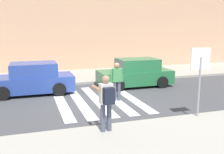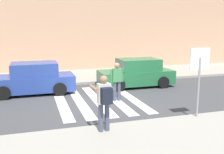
{
  "view_description": "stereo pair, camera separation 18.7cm",
  "coord_description": "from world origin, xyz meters",
  "px_view_note": "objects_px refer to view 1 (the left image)",
  "views": [
    {
      "loc": [
        -2.91,
        -10.99,
        3.24
      ],
      "look_at": [
        0.6,
        -0.2,
        1.1
      ],
      "focal_mm": 42.0,
      "sensor_mm": 36.0,
      "label": 1
    },
    {
      "loc": [
        -2.74,
        -11.05,
        3.24
      ],
      "look_at": [
        0.6,
        -0.2,
        1.1
      ],
      "focal_mm": 42.0,
      "sensor_mm": 36.0,
      "label": 2
    }
  ],
  "objects_px": {
    "stop_sign": "(200,67)",
    "parked_car_green": "(135,73)",
    "pedestrian_crossing": "(117,79)",
    "parked_car_blue": "(32,79)",
    "photographer_with_backpack": "(106,99)"
  },
  "relations": [
    {
      "from": "stop_sign",
      "to": "pedestrian_crossing",
      "type": "relative_size",
      "value": 1.41
    },
    {
      "from": "stop_sign",
      "to": "pedestrian_crossing",
      "type": "height_order",
      "value": "stop_sign"
    },
    {
      "from": "stop_sign",
      "to": "pedestrian_crossing",
      "type": "distance_m",
      "value": 3.87
    },
    {
      "from": "photographer_with_backpack",
      "to": "parked_car_blue",
      "type": "xyz_separation_m",
      "value": [
        -2.01,
        6.09,
        -0.44
      ]
    },
    {
      "from": "pedestrian_crossing",
      "to": "stop_sign",
      "type": "bearing_deg",
      "value": -59.17
    },
    {
      "from": "stop_sign",
      "to": "parked_car_blue",
      "type": "relative_size",
      "value": 0.59
    },
    {
      "from": "photographer_with_backpack",
      "to": "pedestrian_crossing",
      "type": "height_order",
      "value": "photographer_with_backpack"
    },
    {
      "from": "photographer_with_backpack",
      "to": "parked_car_green",
      "type": "distance_m",
      "value": 7.06
    },
    {
      "from": "pedestrian_crossing",
      "to": "photographer_with_backpack",
      "type": "bearing_deg",
      "value": -113.72
    },
    {
      "from": "stop_sign",
      "to": "parked_car_green",
      "type": "relative_size",
      "value": 0.59
    },
    {
      "from": "stop_sign",
      "to": "parked_car_green",
      "type": "distance_m",
      "value": 5.85
    },
    {
      "from": "stop_sign",
      "to": "parked_car_blue",
      "type": "xyz_separation_m",
      "value": [
        -5.51,
        5.73,
        -1.18
      ]
    },
    {
      "from": "photographer_with_backpack",
      "to": "pedestrian_crossing",
      "type": "bearing_deg",
      "value": 66.28
    },
    {
      "from": "pedestrian_crossing",
      "to": "parked_car_blue",
      "type": "relative_size",
      "value": 0.42
    },
    {
      "from": "photographer_with_backpack",
      "to": "parked_car_green",
      "type": "height_order",
      "value": "photographer_with_backpack"
    }
  ]
}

